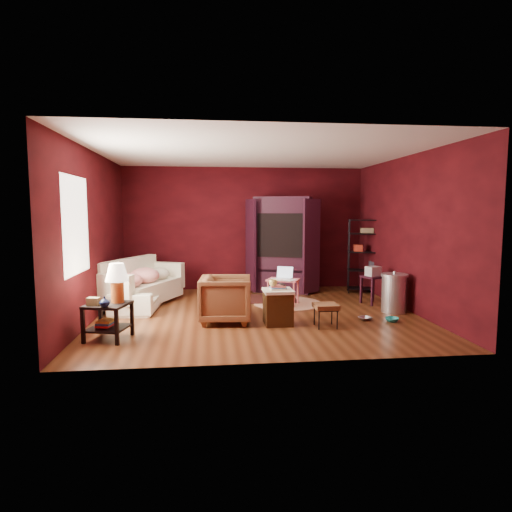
{
  "coord_description": "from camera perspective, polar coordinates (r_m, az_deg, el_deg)",
  "views": [
    {
      "loc": [
        -0.85,
        -7.37,
        1.8
      ],
      "look_at": [
        0.0,
        0.2,
        1.0
      ],
      "focal_mm": 30.0,
      "sensor_mm": 36.0,
      "label": 1
    }
  ],
  "objects": [
    {
      "name": "hamper",
      "position": [
        6.86,
        2.95,
        -6.71
      ],
      "size": [
        0.46,
        0.46,
        0.65
      ],
      "rotation": [
        0.0,
        0.0,
        0.01
      ],
      "color": "#482910",
      "rests_on": "ground"
    },
    {
      "name": "trash_can",
      "position": [
        8.05,
        17.92,
        -4.68
      ],
      "size": [
        0.55,
        0.55,
        0.74
      ],
      "rotation": [
        0.0,
        0.0,
        0.18
      ],
      "color": "silver",
      "rests_on": "ground"
    },
    {
      "name": "rug_oriental",
      "position": [
        8.78,
        1.01,
        -5.72
      ],
      "size": [
        1.38,
        0.96,
        0.01
      ],
      "rotation": [
        0.0,
        0.0,
        -0.06
      ],
      "color": "#4D1914",
      "rests_on": "ground"
    },
    {
      "name": "sofa",
      "position": [
        8.42,
        -15.08,
        -3.94
      ],
      "size": [
        0.71,
        1.97,
        0.76
      ],
      "primitive_type": "imported",
      "rotation": [
        0.0,
        0.0,
        1.5
      ],
      "color": "white",
      "rests_on": "ground"
    },
    {
      "name": "wire_shelving",
      "position": [
        9.75,
        14.55,
        0.45
      ],
      "size": [
        0.85,
        0.53,
        1.62
      ],
      "rotation": [
        0.0,
        0.0,
        -0.25
      ],
      "color": "black",
      "rests_on": "ground"
    },
    {
      "name": "tv_armoire",
      "position": [
        9.55,
        3.58,
        1.79
      ],
      "size": [
        1.57,
        1.21,
        2.12
      ],
      "rotation": [
        0.0,
        0.0,
        -0.34
      ],
      "color": "#310E1D",
      "rests_on": "ground"
    },
    {
      "name": "laptop_desk",
      "position": [
        8.26,
        3.65,
        -3.44
      ],
      "size": [
        0.7,
        0.62,
        0.72
      ],
      "rotation": [
        0.0,
        0.0,
        -0.43
      ],
      "color": "#FF747B",
      "rests_on": "ground"
    },
    {
      "name": "mug",
      "position": [
        6.73,
        2.29,
        -3.48
      ],
      "size": [
        0.15,
        0.13,
        0.13
      ],
      "primitive_type": "imported",
      "rotation": [
        0.0,
        0.0,
        -0.2
      ],
      "color": "#E3D66F",
      "rests_on": "hamper"
    },
    {
      "name": "armchair",
      "position": [
        6.98,
        -4.02,
        -5.46
      ],
      "size": [
        0.82,
        0.87,
        0.83
      ],
      "primitive_type": "imported",
      "rotation": [
        0.0,
        0.0,
        1.48
      ],
      "color": "black",
      "rests_on": "ground"
    },
    {
      "name": "room",
      "position": [
        7.42,
        -0.12,
        2.92
      ],
      "size": [
        5.54,
        5.04,
        2.84
      ],
      "color": "brown",
      "rests_on": "ground"
    },
    {
      "name": "pet_bowl_steel",
      "position": [
        7.38,
        14.34,
        -7.47
      ],
      "size": [
        0.21,
        0.12,
        0.21
      ],
      "primitive_type": "imported",
      "rotation": [
        0.0,
        0.0,
        0.37
      ],
      "color": "#AAACB1",
      "rests_on": "ground"
    },
    {
      "name": "pet_bowl_turquoise",
      "position": [
        7.39,
        17.69,
        -7.53
      ],
      "size": [
        0.23,
        0.13,
        0.22
      ],
      "primitive_type": "imported",
      "rotation": [
        0.0,
        0.0,
        -0.33
      ],
      "color": "#25AFAD",
      "rests_on": "ground"
    },
    {
      "name": "footstool",
      "position": [
        6.78,
        9.29,
        -6.72
      ],
      "size": [
        0.36,
        0.36,
        0.37
      ],
      "rotation": [
        0.0,
        0.0,
        0.0
      ],
      "color": "black",
      "rests_on": "ground"
    },
    {
      "name": "vase",
      "position": [
        6.15,
        -19.54,
        -5.79
      ],
      "size": [
        0.18,
        0.18,
        0.14
      ],
      "primitive_type": "imported",
      "rotation": [
        0.0,
        0.0,
        -0.32
      ],
      "color": "#0C173D",
      "rests_on": "side_table"
    },
    {
      "name": "side_table",
      "position": [
        6.36,
        -18.58,
        -4.8
      ],
      "size": [
        0.66,
        0.66,
        1.07
      ],
      "rotation": [
        0.0,
        0.0,
        -0.25
      ],
      "color": "black",
      "rests_on": "ground"
    },
    {
      "name": "small_stand",
      "position": [
        8.61,
        15.35,
        -2.59
      ],
      "size": [
        0.47,
        0.47,
        0.73
      ],
      "rotation": [
        0.0,
        0.0,
        0.37
      ],
      "color": "#310E1D",
      "rests_on": "ground"
    },
    {
      "name": "rug_round",
      "position": [
        8.44,
        4.26,
        -6.3
      ],
      "size": [
        1.57,
        1.57,
        0.01
      ],
      "rotation": [
        0.0,
        0.0,
        -0.19
      ],
      "color": "beige",
      "rests_on": "ground"
    },
    {
      "name": "sofa_cushions",
      "position": [
        8.47,
        -15.23,
        -3.72
      ],
      "size": [
        1.51,
        2.1,
        0.82
      ],
      "rotation": [
        0.0,
        0.0,
        -0.43
      ],
      "color": "white",
      "rests_on": "sofa"
    }
  ]
}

